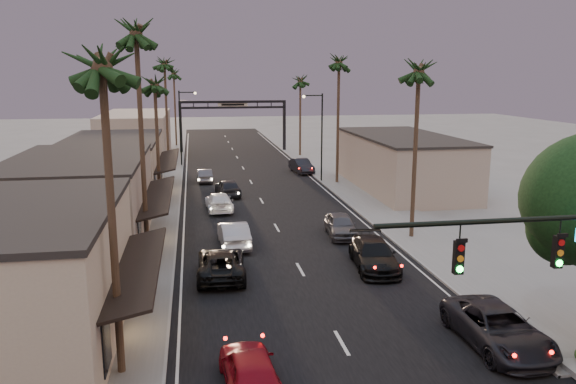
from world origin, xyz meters
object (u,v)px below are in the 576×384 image
object	(u,v)px
palm_lb	(136,26)
palm_rc	(300,78)
oncoming_red	(250,370)
palm_ra	(419,64)
oncoming_pickup	(221,263)
palm_la	(101,54)
palm_lc	(154,79)
palm_ld	(164,60)
palm_rb	(339,58)
palm_far	(174,71)
curbside_near	(498,328)
streetlight_right	(319,130)
streetlight_left	(182,122)
arch	(233,113)
oncoming_silver	(234,234)
curbside_black	(374,254)

from	to	relation	value
palm_lb	palm_rc	world-z (taller)	palm_lb
palm_rc	oncoming_red	world-z (taller)	palm_rc
palm_ra	oncoming_pickup	world-z (taller)	palm_ra
palm_la	palm_lc	distance (m)	27.02
palm_ld	palm_rb	xyz separation A→B (m)	(17.20, -11.00, 0.00)
palm_ra	palm_rb	xyz separation A→B (m)	(0.00, 20.00, 0.97)
palm_far	curbside_near	world-z (taller)	palm_far
oncoming_red	palm_far	bearing A→B (deg)	-90.16
streetlight_right	oncoming_red	xyz separation A→B (m)	(-10.97, -37.94, -4.55)
streetlight_left	palm_far	world-z (taller)	palm_far
palm_lb	arch	bearing A→B (deg)	79.84
palm_ra	palm_rb	world-z (taller)	palm_rb
streetlight_right	palm_rc	bearing A→B (deg)	84.95
streetlight_right	palm_lb	bearing A→B (deg)	-124.01
palm_lc	oncoming_silver	bearing A→B (deg)	-66.26
palm_rb	curbside_black	bearing A→B (deg)	-99.90
oncoming_silver	curbside_near	bearing A→B (deg)	118.67
palm_la	curbside_near	xyz separation A→B (m)	(14.72, -0.31, -10.64)
palm_ld	curbside_near	distance (m)	49.96
arch	palm_ra	distance (m)	47.17
palm_rc	oncoming_red	size ratio (longest dim) A/B	2.65
palm_la	curbside_black	bearing A→B (deg)	36.89
palm_ra	palm_far	xyz separation A→B (m)	(-16.90, 54.00, 0.00)
palm_far	oncoming_red	xyz separation A→B (m)	(4.25, -70.94, -10.66)
palm_lb	palm_lc	distance (m)	14.30
palm_ld	curbside_near	xyz separation A→B (m)	(14.72, -46.31, -11.62)
oncoming_silver	palm_rb	bearing A→B (deg)	-124.00
palm_lc	curbside_near	xyz separation A→B (m)	(14.72, -27.31, -9.67)
palm_la	curbside_black	xyz separation A→B (m)	(12.76, 9.58, -10.64)
palm_lc	oncoming_pickup	bearing A→B (deg)	-76.58
arch	palm_ld	xyz separation A→B (m)	(-8.60, -15.00, 6.88)
oncoming_silver	palm_rc	bearing A→B (deg)	-109.64
palm_rc	palm_far	bearing A→B (deg)	140.36
streetlight_right	palm_lb	xyz separation A→B (m)	(-15.52, -23.00, 8.06)
palm_la	palm_rb	xyz separation A→B (m)	(17.20, 35.00, 0.97)
palm_lb	palm_ra	size ratio (longest dim) A/B	1.15
palm_la	streetlight_left	bearing A→B (deg)	88.04
curbside_near	streetlight_left	bearing A→B (deg)	104.17
palm_ra	palm_rb	distance (m)	20.02
palm_ld	curbside_near	size ratio (longest dim) A/B	2.46
palm_rc	palm_la	bearing A→B (deg)	-107.37
palm_la	palm_ld	xyz separation A→B (m)	(-0.00, 46.00, 0.97)
streetlight_right	oncoming_silver	distance (m)	23.71
palm_rc	streetlight_left	bearing A→B (deg)	-158.86
arch	palm_ld	world-z (taller)	palm_ld
oncoming_pickup	curbside_black	xyz separation A→B (m)	(8.62, -0.05, 0.04)
palm_ld	oncoming_silver	size ratio (longest dim) A/B	2.92
palm_far	curbside_near	xyz separation A→B (m)	(14.42, -69.31, -10.64)
palm_lb	palm_lc	world-z (taller)	palm_lb
streetlight_left	arch	bearing A→B (deg)	60.03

